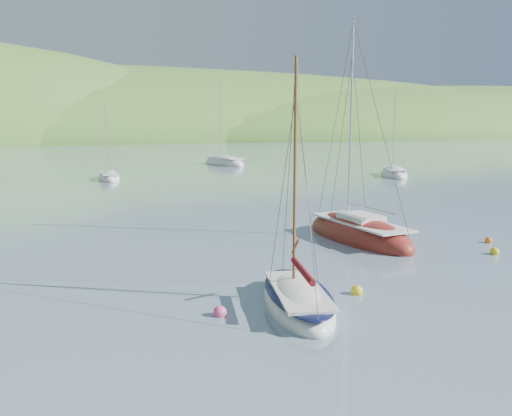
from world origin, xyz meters
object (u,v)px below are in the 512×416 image
object	(u,v)px
daysailer_white	(298,301)
distant_sloop_d	(394,174)
distant_sloop_b	(224,163)
sloop_red	(359,235)
distant_sloop_a	(109,178)

from	to	relation	value
daysailer_white	distant_sloop_d	xyz separation A→B (m)	(29.07, 36.95, -0.04)
distant_sloop_b	distant_sloop_d	size ratio (longest dim) A/B	1.17
sloop_red	distant_sloop_b	distance (m)	49.22
distant_sloop_a	distant_sloop_d	bearing A→B (deg)	-13.15
sloop_red	distant_sloop_a	distance (m)	36.84
sloop_red	daysailer_white	bearing A→B (deg)	-135.79
distant_sloop_a	distant_sloop_b	xyz separation A→B (m)	(17.17, 13.16, 0.04)
distant_sloop_a	distant_sloop_b	distance (m)	21.63
distant_sloop_a	daysailer_white	bearing A→B (deg)	-86.79
daysailer_white	distant_sloop_d	size ratio (longest dim) A/B	0.90
daysailer_white	sloop_red	size ratio (longest dim) A/B	0.74
daysailer_white	sloop_red	distance (m)	12.13
sloop_red	distant_sloop_a	bearing A→B (deg)	100.72
daysailer_white	distant_sloop_a	world-z (taller)	daysailer_white
distant_sloop_d	sloop_red	bearing A→B (deg)	-104.03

